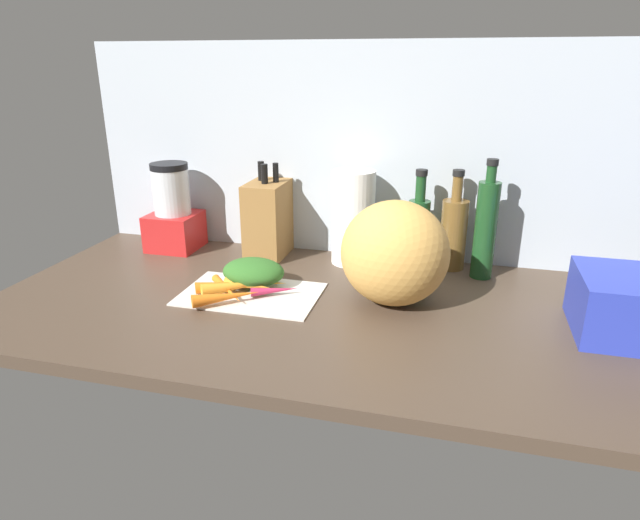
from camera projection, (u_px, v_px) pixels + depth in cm
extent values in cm
cube|color=#47382B|center=(341.00, 310.00, 129.76)|extent=(170.00, 80.00, 3.00)
cube|color=#ADB7C1|center=(372.00, 153.00, 153.82)|extent=(170.00, 3.00, 60.00)
cube|color=beige|center=(251.00, 293.00, 134.95)|extent=(33.86, 22.18, 0.80)
cone|color=orange|center=(223.00, 285.00, 134.64)|extent=(13.10, 9.76, 2.98)
cone|color=orange|center=(226.00, 297.00, 127.80)|extent=(14.86, 11.87, 3.18)
cone|color=#B2264C|center=(275.00, 290.00, 132.59)|extent=(11.34, 7.23, 2.23)
cone|color=orange|center=(248.00, 285.00, 134.69)|extent=(12.27, 3.80, 3.00)
cone|color=orange|center=(263.00, 283.00, 137.10)|extent=(11.76, 4.56, 2.15)
cone|color=orange|center=(227.00, 290.00, 133.26)|extent=(13.49, 13.68, 2.04)
cone|color=orange|center=(256.00, 274.00, 141.52)|extent=(14.09, 12.93, 3.16)
cone|color=orange|center=(235.00, 286.00, 133.33)|extent=(15.21, 12.66, 3.50)
ellipsoid|color=#2D6023|center=(253.00, 272.00, 137.96)|extent=(15.97, 12.29, 6.76)
ellipsoid|color=gold|center=(395.00, 253.00, 126.35)|extent=(25.37, 23.24, 24.95)
cube|color=olive|center=(268.00, 219.00, 158.77)|extent=(10.56, 16.30, 21.96)
cylinder|color=black|center=(261.00, 171.00, 156.66)|extent=(1.86, 1.86, 5.50)
cylinder|color=black|center=(264.00, 174.00, 152.52)|extent=(1.91, 1.91, 5.50)
cylinder|color=black|center=(276.00, 173.00, 154.26)|extent=(1.66, 1.66, 5.50)
cube|color=red|center=(175.00, 231.00, 166.50)|extent=(14.43, 14.43, 11.00)
cylinder|color=silver|center=(171.00, 192.00, 162.26)|extent=(10.82, 10.82, 13.55)
cylinder|color=black|center=(169.00, 166.00, 159.61)|extent=(11.04, 11.04, 1.80)
cylinder|color=white|center=(353.00, 218.00, 152.25)|extent=(12.00, 12.00, 26.54)
cylinder|color=#19421E|center=(418.00, 235.00, 149.17)|extent=(5.89, 5.89, 19.18)
cylinder|color=#19421E|center=(421.00, 188.00, 144.66)|extent=(2.75, 2.75, 6.89)
cylinder|color=black|center=(422.00, 173.00, 143.20)|extent=(3.17, 3.17, 1.60)
cylinder|color=brown|center=(453.00, 235.00, 149.19)|extent=(7.23, 7.23, 19.24)
cylinder|color=brown|center=(457.00, 188.00, 144.70)|extent=(2.78, 2.78, 6.75)
cylinder|color=black|center=(459.00, 173.00, 143.26)|extent=(3.19, 3.19, 1.60)
cylinder|color=#19421E|center=(485.00, 231.00, 141.65)|extent=(5.71, 5.71, 25.75)
cylinder|color=#19421E|center=(491.00, 174.00, 136.47)|extent=(2.57, 2.57, 4.26)
cylinder|color=black|center=(493.00, 162.00, 135.46)|extent=(2.96, 2.96, 1.60)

